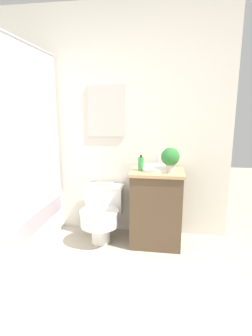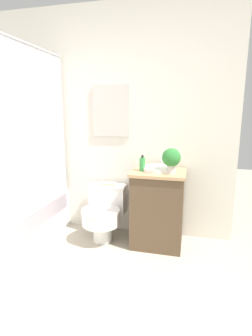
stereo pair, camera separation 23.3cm
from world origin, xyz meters
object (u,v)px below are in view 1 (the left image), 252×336
(sink, at_px, (157,168))
(soap_bottle, at_px, (141,164))
(potted_plant, at_px, (170,158))
(toilet, at_px, (102,212))
(book_on_tank, at_px, (104,184))

(sink, height_order, soap_bottle, soap_bottle)
(potted_plant, bearing_deg, toilet, 175.58)
(toilet, height_order, book_on_tank, book_on_tank)
(soap_bottle, distance_m, potted_plant, 0.30)
(sink, bearing_deg, potted_plant, -39.11)
(toilet, relative_size, sink, 1.58)
(toilet, relative_size, book_on_tank, 2.93)
(toilet, bearing_deg, sink, 4.59)
(toilet, relative_size, potted_plant, 2.35)
(sink, distance_m, book_on_tank, 0.63)
(potted_plant, relative_size, book_on_tank, 1.25)
(soap_bottle, bearing_deg, toilet, 179.17)
(sink, height_order, potted_plant, potted_plant)
(sink, relative_size, potted_plant, 1.49)
(soap_bottle, bearing_deg, potted_plant, -9.54)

